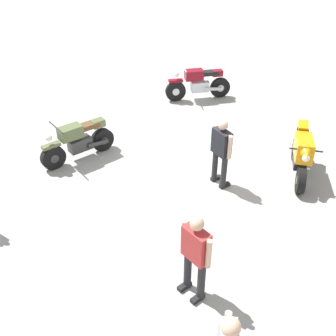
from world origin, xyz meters
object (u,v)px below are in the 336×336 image
object	(u,v)px
motorcycle_olive_vintage	(78,142)
person_in_black_shirt	(221,149)
motorcycle_maroon_cruiser	(199,83)
motorcycle_orange_sportbike	(302,153)
person_in_red_shirt	(195,253)

from	to	relation	value
motorcycle_olive_vintage	person_in_black_shirt	world-z (taller)	person_in_black_shirt
motorcycle_maroon_cruiser	person_in_black_shirt	size ratio (longest dim) A/B	0.98
motorcycle_orange_sportbike	person_in_red_shirt	bearing A→B (deg)	-25.50
motorcycle_orange_sportbike	motorcycle_olive_vintage	bearing A→B (deg)	-85.38
person_in_black_shirt	motorcycle_olive_vintage	bearing A→B (deg)	130.45
person_in_red_shirt	person_in_black_shirt	xyz separation A→B (m)	(-2.89, -1.19, 0.00)
motorcycle_orange_sportbike	motorcycle_olive_vintage	distance (m)	5.30
motorcycle_maroon_cruiser	motorcycle_olive_vintage	world-z (taller)	motorcycle_maroon_cruiser
motorcycle_orange_sportbike	person_in_black_shirt	world-z (taller)	person_in_black_shirt
motorcycle_orange_sportbike	person_in_red_shirt	size ratio (longest dim) A/B	1.13
motorcycle_olive_vintage	person_in_red_shirt	size ratio (longest dim) A/B	1.16
motorcycle_orange_sportbike	person_in_black_shirt	bearing A→B (deg)	-66.87
motorcycle_maroon_cruiser	person_in_black_shirt	distance (m)	4.58
motorcycle_olive_vintage	motorcycle_maroon_cruiser	bearing A→B (deg)	-170.29
motorcycle_olive_vintage	person_in_black_shirt	xyz separation A→B (m)	(-1.09, 3.34, 0.45)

